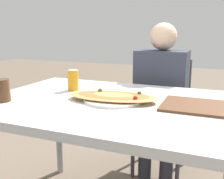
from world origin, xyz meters
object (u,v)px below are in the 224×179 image
object	(u,v)px
chair_far_seated	(163,108)
pizza_main	(113,97)
person_seated	(161,89)
drink_glass	(2,90)
dining_table	(111,113)
soda_can	(73,80)

from	to	relation	value
chair_far_seated	pizza_main	size ratio (longest dim) A/B	1.83
chair_far_seated	person_seated	xyz separation A→B (m)	(-0.00, -0.12, 0.18)
drink_glass	dining_table	bearing A→B (deg)	23.07
person_seated	pizza_main	bearing A→B (deg)	80.61
pizza_main	drink_glass	world-z (taller)	drink_glass
drink_glass	chair_far_seated	bearing A→B (deg)	57.98
dining_table	pizza_main	bearing A→B (deg)	37.66
drink_glass	pizza_main	bearing A→B (deg)	23.35
soda_can	person_seated	bearing A→B (deg)	51.81
chair_far_seated	person_seated	size ratio (longest dim) A/B	0.76
person_seated	drink_glass	world-z (taller)	person_seated
chair_far_seated	person_seated	distance (m)	0.22
soda_can	drink_glass	world-z (taller)	soda_can
chair_far_seated	soda_can	xyz separation A→B (m)	(-0.43, -0.66, 0.31)
soda_can	drink_glass	bearing A→B (deg)	-120.19
pizza_main	dining_table	bearing A→B (deg)	-142.34
dining_table	soda_can	size ratio (longest dim) A/B	10.69
chair_far_seated	soda_can	size ratio (longest dim) A/B	7.16
dining_table	person_seated	distance (m)	0.69
chair_far_seated	dining_table	bearing A→B (deg)	81.41
soda_can	dining_table	bearing A→B (deg)	-24.48
drink_glass	soda_can	bearing A→B (deg)	59.81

